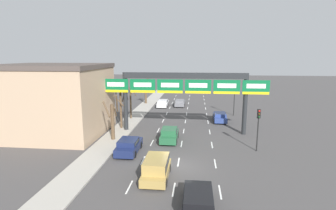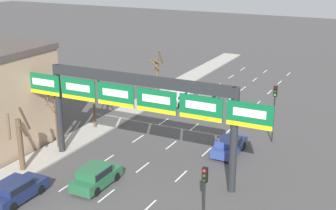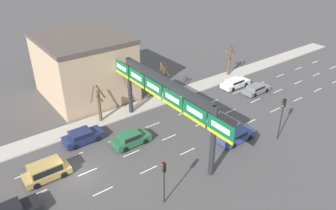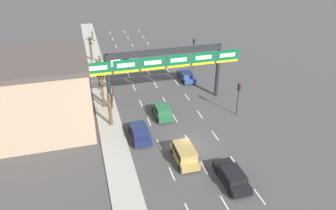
{
  "view_description": "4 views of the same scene",
  "coord_description": "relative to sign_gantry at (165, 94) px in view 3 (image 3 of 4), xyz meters",
  "views": [
    {
      "loc": [
        1.44,
        -21.42,
        9.55
      ],
      "look_at": [
        -1.65,
        7.4,
        4.05
      ],
      "focal_mm": 28.0,
      "sensor_mm": 36.0,
      "label": 1
    },
    {
      "loc": [
        16.52,
        -17.57,
        15.68
      ],
      "look_at": [
        0.62,
        14.16,
        4.26
      ],
      "focal_mm": 50.0,
      "sensor_mm": 36.0,
      "label": 2
    },
    {
      "loc": [
        24.7,
        -7.66,
        21.18
      ],
      "look_at": [
        -2.38,
        12.65,
        2.64
      ],
      "focal_mm": 35.0,
      "sensor_mm": 36.0,
      "label": 3
    },
    {
      "loc": [
        -10.28,
        -27.53,
        20.85
      ],
      "look_at": [
        -0.96,
        5.74,
        2.12
      ],
      "focal_mm": 35.0,
      "sensor_mm": 36.0,
      "label": 4
    }
  ],
  "objects": [
    {
      "name": "ground_plane",
      "position": [
        -0.0,
        -10.42,
        -5.77
      ],
      "size": [
        220.0,
        220.0,
        0.0
      ],
      "primitive_type": "plane",
      "color": "#474444"
    },
    {
      "name": "sidewalk_left",
      "position": [
        -8.0,
        -10.42,
        -5.69
      ],
      "size": [
        2.8,
        110.0,
        0.15
      ],
      "color": "#A8A399",
      "rests_on": "ground_plane"
    },
    {
      "name": "lane_dashes",
      "position": [
        -0.0,
        3.08,
        -5.76
      ],
      "size": [
        6.72,
        67.0,
        0.01
      ],
      "color": "white",
      "rests_on": "ground_plane"
    },
    {
      "name": "sign_gantry",
      "position": [
        0.0,
        0.0,
        0.0
      ],
      "size": [
        20.12,
        0.7,
        7.49
      ],
      "color": "#232628",
      "rests_on": "ground_plane"
    },
    {
      "name": "building_near",
      "position": [
        -15.82,
        -2.12,
        -1.49
      ],
      "size": [
        12.27,
        10.89,
        8.54
      ],
      "color": "tan",
      "rests_on": "ground_plane"
    },
    {
      "name": "car_blue",
      "position": [
        5.03,
        6.16,
        -5.05
      ],
      "size": [
        1.83,
        4.32,
        1.33
      ],
      "color": "navy",
      "rests_on": "ground_plane"
    },
    {
      "name": "car_navy",
      "position": [
        -5.07,
        -7.62,
        -4.99
      ],
      "size": [
        1.95,
        4.37,
        1.45
      ],
      "color": "#19234C",
      "rests_on": "ground_plane"
    },
    {
      "name": "suv_gold",
      "position": [
        -1.52,
        -12.83,
        -4.82
      ],
      "size": [
        1.95,
        4.29,
        1.7
      ],
      "color": "#A88947",
      "rests_on": "ground_plane"
    },
    {
      "name": "car_green",
      "position": [
        -1.42,
        -3.61,
        -4.95
      ],
      "size": [
        1.86,
        4.17,
        1.55
      ],
      "color": "#235B38",
      "rests_on": "ground_plane"
    },
    {
      "name": "car_grey",
      "position": [
        -1.54,
        17.42,
        -5.09
      ],
      "size": [
        1.8,
        4.32,
        1.24
      ],
      "color": "slate",
      "rests_on": "ground_plane"
    },
    {
      "name": "car_white",
      "position": [
        -4.7,
        16.44,
        -5.06
      ],
      "size": [
        1.86,
        4.64,
        1.3
      ],
      "color": "silver",
      "rests_on": "ground_plane"
    },
    {
      "name": "traffic_light_near_gantry",
      "position": [
        7.7,
        -5.77,
        -2.67
      ],
      "size": [
        0.3,
        0.35,
        4.32
      ],
      "color": "black",
      "rests_on": "ground_plane"
    },
    {
      "name": "traffic_light_mid_block",
      "position": [
        7.58,
        10.24,
        -2.17
      ],
      "size": [
        0.3,
        0.35,
        5.07
      ],
      "color": "black",
      "rests_on": "ground_plane"
    },
    {
      "name": "tree_bare_closest",
      "position": [
        -8.23,
        6.01,
        -2.74
      ],
      "size": [
        1.78,
        1.73,
        5.37
      ],
      "color": "brown",
      "rests_on": "sidewalk_left"
    },
    {
      "name": "tree_bare_second",
      "position": [
        -7.8,
        -4.07,
        -3.22
      ],
      "size": [
        1.86,
        1.85,
        5.21
      ],
      "color": "brown",
      "rests_on": "sidewalk_left"
    },
    {
      "name": "tree_bare_third",
      "position": [
        -8.4,
        18.85,
        -3.2
      ],
      "size": [
        1.59,
        1.52,
        5.23
      ],
      "color": "brown",
      "rests_on": "sidewalk_left"
    },
    {
      "name": "tree_bare_furthest",
      "position": [
        -8.24,
        0.62,
        -2.76
      ],
      "size": [
        1.44,
        1.32,
        5.92
      ],
      "color": "brown",
      "rests_on": "sidewalk_left"
    }
  ]
}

